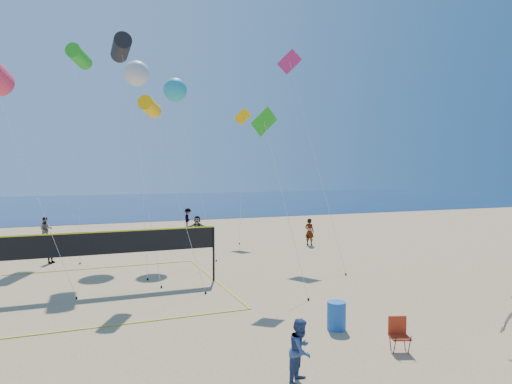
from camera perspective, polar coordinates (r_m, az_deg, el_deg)
name	(u,v)px	position (r m, az deg, el deg)	size (l,w,h in m)	color
ocean	(110,204)	(71.33, -17.81, -1.45)	(140.00, 50.00, 0.03)	#101F4F
bystander_a	(301,350)	(12.17, 5.63, -19.06)	(0.78, 0.60, 1.60)	navy
far_person_0	(50,250)	(28.37, -24.31, -6.64)	(0.87, 0.36, 1.49)	gray
far_person_1	(197,228)	(33.95, -7.37, -4.54)	(1.71, 0.55, 1.85)	gray
far_person_2	(309,232)	(32.08, 6.70, -4.96)	(0.68, 0.45, 1.87)	gray
far_person_3	(46,229)	(36.79, -24.80, -4.26)	(0.87, 0.68, 1.79)	gray
far_person_4	(188,219)	(40.69, -8.52, -3.32)	(1.18, 0.68, 1.82)	gray
camp_chair	(399,332)	(14.60, 17.40, -16.36)	(0.66, 0.77, 1.10)	#AB2B13
trash_barrel	(336,316)	(15.91, 10.02, -14.98)	(0.62, 0.62, 0.93)	#1B56B2
volleyball_net	(108,249)	(21.10, -18.07, -6.83)	(9.92, 9.77, 2.63)	black
kite_1	(121,48)	(28.93, -16.52, 16.90)	(1.56, 8.92, 13.04)	black
kite_2	(150,107)	(22.21, -13.11, 10.29)	(2.51, 4.06, 8.68)	#FFB805
kite_4	(267,132)	(20.87, 1.35, 7.50)	(1.41, 3.38, 8.20)	green
kite_5	(292,73)	(30.79, 4.58, 14.62)	(1.54, 8.72, 13.25)	#B92461
kite_6	(137,73)	(31.66, -14.69, 14.14)	(2.06, 9.93, 12.36)	silver
kite_7	(175,90)	(30.34, -10.05, 12.45)	(2.47, 5.30, 11.13)	#24A1B5
kite_8	(79,57)	(34.21, -21.24, 15.48)	(1.77, 7.69, 13.55)	green
kite_9	(242,125)	(35.51, -1.71, 8.31)	(2.13, 3.82, 10.05)	#FFB805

